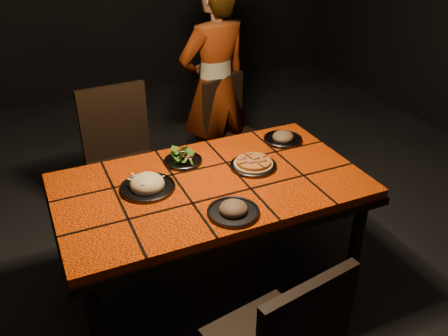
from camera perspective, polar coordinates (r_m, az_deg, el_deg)
name	(u,v)px	position (r m, az deg, el deg)	size (l,w,h in m)	color
room_shell	(208,39)	(2.20, -1.91, 15.26)	(6.04, 7.04, 3.08)	black
dining_table	(211,194)	(2.54, -1.60, -3.17)	(1.62, 0.92, 0.75)	#ED4307
chair_far_left	(122,152)	(3.23, -12.19, 1.85)	(0.48, 0.48, 1.00)	black
chair_far_right	(233,128)	(3.62, 1.09, 4.79)	(0.54, 0.54, 0.90)	black
diner	(215,87)	(3.60, -1.10, 9.68)	(0.59, 0.39, 1.62)	brown
plate_pizza	(253,164)	(2.62, 3.55, 0.45)	(0.26, 0.26, 0.04)	#343439
plate_pasta	(147,185)	(2.45, -9.21, -2.02)	(0.29, 0.29, 0.09)	#343439
plate_salad	(183,158)	(2.67, -4.96, 1.17)	(0.22, 0.22, 0.07)	#343439
plate_mushroom_a	(233,210)	(2.24, 1.14, -5.03)	(0.25, 0.25, 0.08)	#343439
plate_mushroom_b	(283,138)	(2.93, 7.11, 3.66)	(0.24, 0.24, 0.08)	#343439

